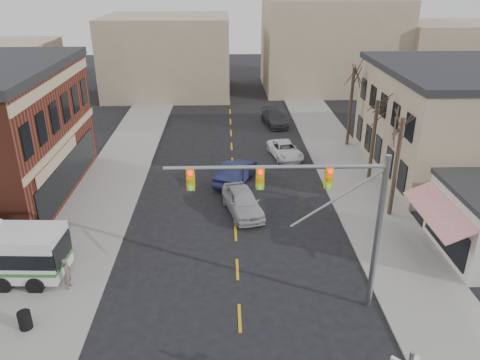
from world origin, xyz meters
name	(u,v)px	position (x,y,z in m)	size (l,w,h in m)	color
ground	(241,349)	(0.00, 0.00, 0.00)	(160.00, 160.00, 0.00)	black
sidewalk_west	(118,172)	(-9.50, 20.00, 0.06)	(5.00, 60.00, 0.12)	gray
sidewalk_east	(346,169)	(9.50, 20.00, 0.06)	(5.00, 60.00, 0.12)	gray
tree_east_a	(396,168)	(10.50, 12.00, 3.50)	(0.28, 0.28, 6.75)	#382B21
tree_east_b	(373,141)	(10.80, 18.00, 3.27)	(0.28, 0.28, 6.30)	#382B21
tree_east_c	(350,107)	(11.00, 26.00, 3.72)	(0.28, 0.28, 7.20)	#382B21
traffic_signal_mast	(322,203)	(3.70, 2.74, 5.73)	(9.79, 0.30, 8.00)	gray
trash_bin	(25,320)	(-9.88, 1.53, 0.56)	(0.60, 0.60, 0.88)	black
car_a	(242,201)	(0.53, 12.70, 0.86)	(2.04, 5.06, 1.72)	#A9A8AD
car_b	(236,172)	(0.21, 17.90, 0.84)	(1.77, 5.08, 1.67)	#1B2145
car_c	(285,150)	(4.71, 23.10, 0.67)	(2.21, 4.80, 1.33)	white
car_d	(275,118)	(4.75, 32.66, 0.72)	(2.03, 4.99, 1.45)	#3A3B3E
pedestrian_near	(67,273)	(-8.81, 4.55, 0.99)	(0.63, 0.41, 1.73)	#655851
pedestrian_far	(60,240)	(-10.23, 7.80, 1.02)	(0.88, 0.68, 1.80)	#353D5D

